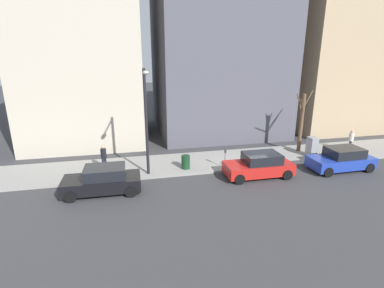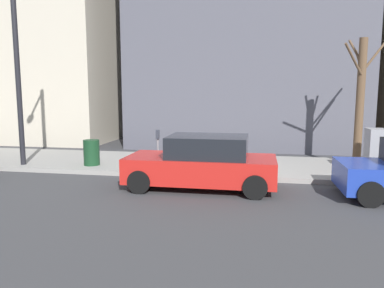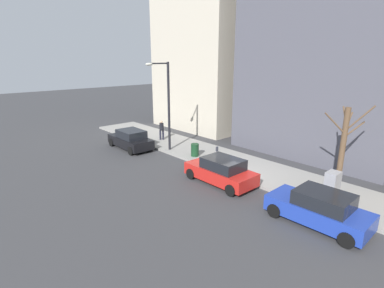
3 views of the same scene
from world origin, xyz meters
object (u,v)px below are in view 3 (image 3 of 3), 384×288
pedestrian_midblock (162,129)px  office_block_center (343,35)px  parked_car_red (221,171)px  parked_car_black (131,140)px  utility_box (332,186)px  parking_meter (217,154)px  parked_car_blue (319,209)px  office_tower_right (216,37)px  trash_bin (195,150)px  streetlamp (166,99)px  bare_tree (343,147)px

pedestrian_midblock → office_block_center: 15.74m
parked_car_red → parked_car_black: size_ratio=0.99×
pedestrian_midblock → office_block_center: (9.29, -10.28, 7.46)m
utility_box → parking_meter: bearing=97.0°
parked_car_blue → parked_car_red: same height
parking_meter → pedestrian_midblock: pedestrian_midblock is taller
parked_car_black → utility_box: (2.58, -14.65, 0.11)m
parked_car_black → office_tower_right: (11.50, 1.86, 8.19)m
parked_car_red → trash_bin: size_ratio=4.68×
parked_car_black → trash_bin: parked_car_black is taller
parked_car_blue → streetlamp: bearing=82.1°
parked_car_blue → office_block_center: office_block_center is taller
parking_meter → streetlamp: (-0.17, 5.04, 3.04)m
pedestrian_midblock → office_block_center: office_block_center is taller
trash_bin → utility_box: bearing=-87.6°
parked_car_black → utility_box: 14.87m
parked_car_blue → bare_tree: size_ratio=0.92×
bare_tree → office_block_center: office_block_center is taller
pedestrian_midblock → trash_bin: bearing=109.2°
utility_box → pedestrian_midblock: (0.53, 14.75, 0.24)m
parked_car_black → streetlamp: 4.49m
bare_tree → streetlamp: bearing=101.2°
parked_car_black → parked_car_blue: bearing=-88.5°
parked_car_blue → parking_meter: 7.71m
parked_car_red → bare_tree: bare_tree is taller
pedestrian_midblock → parked_car_blue: bearing=108.2°
trash_bin → parked_car_red: bearing=-114.3°
streetlamp → bare_tree: size_ratio=1.41×
parked_car_red → bare_tree: (3.67, -5.00, 1.79)m
parked_car_blue → bare_tree: (3.82, 0.79, 1.79)m
trash_bin → streetlamp: bearing=104.0°
bare_tree → trash_bin: bare_tree is taller
utility_box → office_tower_right: office_tower_right is taller
parking_meter → parked_car_red: bearing=-130.8°
parked_car_red → streetlamp: 7.64m
parking_meter → trash_bin: 2.63m
parked_car_blue → parked_car_red: (0.15, 5.80, 0.00)m
streetlamp → office_tower_right: office_tower_right is taller
parked_car_blue → parked_car_black: bearing=89.1°
parked_car_blue → streetlamp: streetlamp is taller
streetlamp → office_tower_right: (9.94, 4.49, 4.91)m
parked_car_red → office_block_center: size_ratio=0.25×
bare_tree → parked_car_blue: bearing=-168.2°
utility_box → streetlamp: (-1.02, 12.01, 3.17)m
parking_meter → bare_tree: 7.25m
parked_car_black → parking_meter: 7.87m
streetlamp → pedestrian_midblock: size_ratio=3.92×
pedestrian_midblock → office_tower_right: (8.39, 1.75, 7.84)m
parked_car_black → office_tower_right: bearing=10.3°
parked_car_black → parked_car_red: bearing=-87.4°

